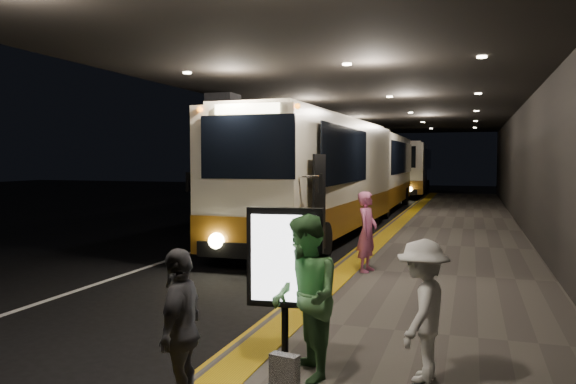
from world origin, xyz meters
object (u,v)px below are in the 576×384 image
Objects in this scene: passenger_waiting_white at (423,310)px; stanchion_post at (319,260)px; coach_main at (318,183)px; bag_polka at (284,372)px; passenger_waiting_green at (305,297)px; coach_second at (374,175)px; passenger_boarding at (367,232)px; coach_third at (408,171)px; passenger_waiting_grey at (181,330)px; info_sign at (285,261)px.

passenger_waiting_white is 1.41× the size of stanchion_post.
coach_main is 12.07m from bag_polka.
passenger_waiting_green reaches higher than stanchion_post.
coach_second is 16.09m from passenger_boarding.
stanchion_post is (1.64, -30.49, -1.02)m from coach_third.
coach_main is at bearing 178.85° from passenger_waiting_grey.
stanchion_post is (-2.14, 3.74, -0.22)m from passenger_waiting_white.
coach_third is at bearing 172.38° from passenger_waiting_grey.
bag_polka is at bearing 124.62° from passenger_waiting_grey.
coach_main reaches higher than passenger_waiting_white.
passenger_waiting_grey is (-2.09, -1.48, 0.02)m from passenger_waiting_white.
coach_third reaches higher than passenger_waiting_white.
stanchion_post is at bearing 100.41° from bag_polka.
coach_second is 6.36× the size of info_sign.
bag_polka is 1.20m from info_sign.
bag_polka is (-0.11, -0.37, -0.71)m from passenger_waiting_green.
passenger_waiting_white reaches higher than stanchion_post.
passenger_waiting_grey is (-0.49, -7.09, -0.07)m from passenger_boarding.
passenger_waiting_grey is at bearing -70.49° from passenger_waiting_green.
passenger_waiting_grey is 0.85× the size of info_sign.
passenger_boarding is 5.80m from info_sign.
coach_second is 17.89m from stanchion_post.
coach_second is 7.69× the size of passenger_waiting_white.
passenger_boarding is 0.92× the size of info_sign.
passenger_waiting_grey is 1.51m from info_sign.
passenger_waiting_grey is at bearing -175.08° from passenger_boarding.
bag_polka is (2.76, -22.20, -1.42)m from coach_second.
coach_second is 31.67× the size of bag_polka.
stanchion_post is (-0.05, 5.22, -0.24)m from passenger_waiting_grey.
coach_main is 7.73× the size of passenger_waiting_grey.
coach_third reaches higher than passenger_waiting_grey.
passenger_waiting_grey is (1.99, -22.97, -0.83)m from coach_second.
passenger_boarding is 1.09× the size of passenger_waiting_grey.
coach_main is 11.42m from info_sign.
coach_second is 21.82m from info_sign.
passenger_boarding is 5.83m from passenger_waiting_white.
passenger_waiting_green is 0.48m from info_sign.
coach_main is 10.55m from coach_second.
info_sign is (0.10, -5.78, 0.39)m from passenger_boarding.
passenger_waiting_green is at bearing -64.38° from passenger_waiting_white.
passenger_waiting_green is at bearing -73.94° from coach_main.
coach_third is 7.37× the size of passenger_waiting_grey.
coach_second is 21.88m from passenger_waiting_white.
passenger_waiting_white is 1.58m from info_sign.
coach_main is 11.15× the size of stanchion_post.
coach_third is at bearing -164.10° from passenger_waiting_white.
coach_main is 6.54× the size of info_sign.
coach_third reaches higher than passenger_waiting_green.
coach_third is at bearing 151.50° from passenger_waiting_green.
coach_third is at bearing 90.91° from coach_main.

